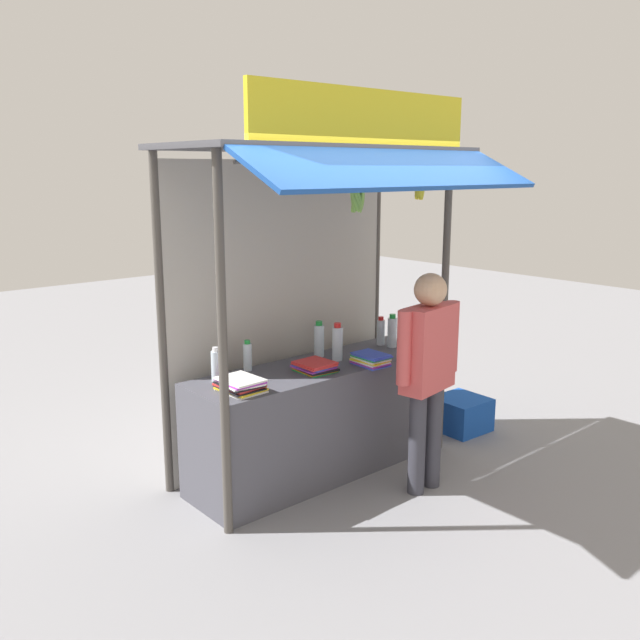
{
  "coord_description": "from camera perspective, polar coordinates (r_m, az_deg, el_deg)",
  "views": [
    {
      "loc": [
        -3.24,
        -3.74,
        2.3
      ],
      "look_at": [
        0.0,
        0.0,
        1.2
      ],
      "focal_mm": 38.29,
      "sensor_mm": 36.0,
      "label": 1
    }
  ],
  "objects": [
    {
      "name": "ground_plane",
      "position": [
        5.46,
        -0.0,
        -12.42
      ],
      "size": [
        20.0,
        20.0,
        0.0
      ],
      "primitive_type": "plane",
      "color": "gray"
    },
    {
      "name": "stall_counter",
      "position": [
        5.29,
        -0.0,
        -8.23
      ],
      "size": [
        2.11,
        0.63,
        0.85
      ],
      "primitive_type": "cube",
      "color": "#4C4C56",
      "rests_on": "ground"
    },
    {
      "name": "stall_structure",
      "position": [
        5.08,
        -0.94,
        5.62
      ],
      "size": [
        2.31,
        1.51,
        2.81
      ],
      "color": "#4C4742",
      "rests_on": "ground"
    },
    {
      "name": "water_bottle_back_right",
      "position": [
        5.74,
        5.1,
        -0.98
      ],
      "size": [
        0.07,
        0.07,
        0.24
      ],
      "color": "silver",
      "rests_on": "stall_counter"
    },
    {
      "name": "water_bottle_left",
      "position": [
        5.26,
        1.47,
        -1.91
      ],
      "size": [
        0.08,
        0.08,
        0.3
      ],
      "color": "silver",
      "rests_on": "stall_counter"
    },
    {
      "name": "water_bottle_front_left",
      "position": [
        5.37,
        -0.08,
        -1.67
      ],
      "size": [
        0.08,
        0.08,
        0.29
      ],
      "color": "silver",
      "rests_on": "stall_counter"
    },
    {
      "name": "water_bottle_rear_center",
      "position": [
        4.8,
        -8.69,
        -3.77
      ],
      "size": [
        0.07,
        0.07,
        0.24
      ],
      "color": "silver",
      "rests_on": "stall_counter"
    },
    {
      "name": "water_bottle_right",
      "position": [
        5.68,
        6.06,
        -0.98
      ],
      "size": [
        0.08,
        0.08,
        0.28
      ],
      "color": "silver",
      "rests_on": "stall_counter"
    },
    {
      "name": "water_bottle_back_left",
      "position": [
        5.03,
        -6.07,
        -3.03
      ],
      "size": [
        0.06,
        0.06,
        0.23
      ],
      "color": "silver",
      "rests_on": "stall_counter"
    },
    {
      "name": "magazine_stack_mid_right",
      "position": [
        4.59,
        -6.69,
        -5.39
      ],
      "size": [
        0.27,
        0.33,
        0.09
      ],
      "color": "white",
      "rests_on": "stall_counter"
    },
    {
      "name": "magazine_stack_front_right",
      "position": [
        5.17,
        4.27,
        -3.29
      ],
      "size": [
        0.22,
        0.28,
        0.09
      ],
      "color": "blue",
      "rests_on": "stall_counter"
    },
    {
      "name": "magazine_stack_far_left",
      "position": [
        5.0,
        -0.42,
        -3.91
      ],
      "size": [
        0.27,
        0.29,
        0.07
      ],
      "color": "green",
      "rests_on": "stall_counter"
    },
    {
      "name": "banana_bunch_rightmost",
      "position": [
        5.08,
        8.32,
        10.67
      ],
      "size": [
        0.09,
        0.09,
        0.25
      ],
      "color": "#332D23"
    },
    {
      "name": "banana_bunch_leftmost",
      "position": [
        4.63,
        3.11,
        10.0
      ],
      "size": [
        0.11,
        0.11,
        0.32
      ],
      "color": "#332D23"
    },
    {
      "name": "vendor_person",
      "position": [
        4.88,
        9.0,
        -3.54
      ],
      "size": [
        0.61,
        0.26,
        1.6
      ],
      "rotation": [
        0.0,
        0.0,
        3.3
      ],
      "color": "#383842",
      "rests_on": "ground"
    },
    {
      "name": "plastic_crate",
      "position": [
        6.31,
        11.69,
        -7.69
      ],
      "size": [
        0.44,
        0.44,
        0.3
      ],
      "primitive_type": "cube",
      "rotation": [
        0.0,
        0.0,
        -0.04
      ],
      "color": "#194CB2",
      "rests_on": "ground"
    }
  ]
}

